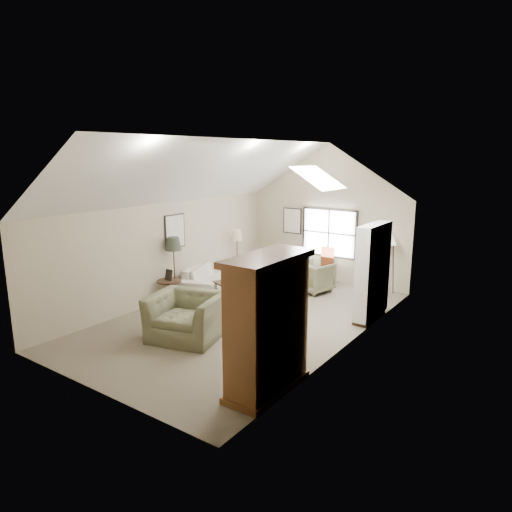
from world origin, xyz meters
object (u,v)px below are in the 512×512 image
Objects in this scene: armoire at (267,325)px; side_chair at (325,266)px; sofa at (211,276)px; coffee_table at (232,294)px; armchair_near at (186,317)px; armchair_far at (314,277)px; side_table at (169,292)px.

side_chair is (-2.06, 6.10, -0.58)m from armoire.
sofa is 1.42m from coffee_table.
armchair_far is (0.58, 4.37, -0.04)m from armchair_near.
armoire reaches higher than side_chair.
side_chair is (1.07, 3.01, 0.27)m from coffee_table.
side_table is at bearing -122.95° from side_chair.
coffee_table is 0.96× the size of side_chair.
side_chair reaches higher than sofa.
side_chair reaches higher than coffee_table.
armoire is at bearing -73.81° from side_chair.
sofa reaches higher than side_table.
side_chair is (0.45, 5.29, 0.06)m from armchair_near.
armchair_near is 1.41× the size of coffee_table.
armchair_near is at bearing -35.86° from side_table.
sofa is 1.74× the size of armchair_near.
armchair_far is at bearing -80.08° from sofa.
coffee_table is 1.56m from side_table.
armchair_near is at bearing 95.66° from armchair_far.
side_table is (-1.87, 1.35, -0.15)m from armchair_near.
armoire reaches higher than side_table.
coffee_table is 3.21m from side_chair.
armchair_far is at bearing 66.66° from armchair_near.
side_chair is (2.32, 2.34, 0.16)m from sofa.
side_chair is (2.32, 3.94, 0.21)m from side_table.
side_table is (-1.25, -0.93, 0.05)m from coffee_table.
armchair_near is at bearing 162.21° from armoire.
armchair_near is at bearing -167.81° from sofa.
sofa is 2.35× the size of side_chair.
armoire reaches higher than armchair_near.
armchair_near is at bearing -74.73° from coffee_table.
coffee_table is (-3.13, 3.09, -0.84)m from armoire.
sofa is at bearing 106.59° from armchair_near.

